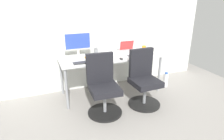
# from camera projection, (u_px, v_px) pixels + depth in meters

# --- Properties ---
(ground_plane) EXTENTS (5.28, 5.28, 0.00)m
(ground_plane) POSITION_uv_depth(u_px,v_px,m) (111.00, 92.00, 3.78)
(ground_plane) COLOR gray
(back_wall) EXTENTS (4.40, 0.04, 2.60)m
(back_wall) POSITION_uv_depth(u_px,v_px,m) (103.00, 21.00, 3.68)
(back_wall) COLOR silver
(back_wall) RESTS_ON ground
(desk) EXTENTS (1.84, 0.67, 0.73)m
(desk) POSITION_uv_depth(u_px,v_px,m) (111.00, 59.00, 3.54)
(desk) COLOR silver
(desk) RESTS_ON ground
(office_chair_left) EXTENTS (0.54, 0.54, 0.94)m
(office_chair_left) POSITION_uv_depth(u_px,v_px,m) (103.00, 87.00, 3.00)
(office_chair_left) COLOR black
(office_chair_left) RESTS_ON ground
(office_chair_right) EXTENTS (0.54, 0.54, 0.94)m
(office_chair_right) POSITION_uv_depth(u_px,v_px,m) (144.00, 80.00, 3.25)
(office_chair_right) COLOR black
(office_chair_right) RESTS_ON ground
(water_bottle_on_floor) EXTENTS (0.09, 0.09, 0.31)m
(water_bottle_on_floor) POSITION_uv_depth(u_px,v_px,m) (166.00, 80.00, 3.96)
(water_bottle_on_floor) COLOR white
(water_bottle_on_floor) RESTS_ON ground
(desktop_monitor) EXTENTS (0.48, 0.18, 0.43)m
(desktop_monitor) POSITION_uv_depth(u_px,v_px,m) (78.00, 43.00, 3.41)
(desktop_monitor) COLOR silver
(desktop_monitor) RESTS_ON desk
(open_laptop) EXTENTS (0.31, 0.27, 0.22)m
(open_laptop) POSITION_uv_depth(u_px,v_px,m) (128.00, 50.00, 3.73)
(open_laptop) COLOR silver
(open_laptop) RESTS_ON desk
(keyboard_by_monitor) EXTENTS (0.34, 0.12, 0.02)m
(keyboard_by_monitor) POSITION_uv_depth(u_px,v_px,m) (84.00, 62.00, 3.14)
(keyboard_by_monitor) COLOR #2D2D2D
(keyboard_by_monitor) RESTS_ON desk
(keyboard_by_laptop) EXTENTS (0.34, 0.12, 0.02)m
(keyboard_by_laptop) POSITION_uv_depth(u_px,v_px,m) (137.00, 55.00, 3.53)
(keyboard_by_laptop) COLOR #515156
(keyboard_by_laptop) RESTS_ON desk
(mouse_by_monitor) EXTENTS (0.06, 0.10, 0.03)m
(mouse_by_monitor) POSITION_uv_depth(u_px,v_px,m) (121.00, 59.00, 3.31)
(mouse_by_monitor) COLOR #2D2D2D
(mouse_by_monitor) RESTS_ON desk
(mouse_by_laptop) EXTENTS (0.06, 0.10, 0.03)m
(mouse_by_laptop) POSITION_uv_depth(u_px,v_px,m) (154.00, 53.00, 3.64)
(mouse_by_laptop) COLOR silver
(mouse_by_laptop) RESTS_ON desk
(coffee_mug) EXTENTS (0.08, 0.08, 0.09)m
(coffee_mug) POSITION_uv_depth(u_px,v_px,m) (144.00, 48.00, 3.87)
(coffee_mug) COLOR orange
(coffee_mug) RESTS_ON desk
(pen_cup) EXTENTS (0.07, 0.07, 0.10)m
(pen_cup) POSITION_uv_depth(u_px,v_px,m) (96.00, 50.00, 3.68)
(pen_cup) COLOR slate
(pen_cup) RESTS_ON desk
(notebook) EXTENTS (0.21, 0.15, 0.03)m
(notebook) POSITION_uv_depth(u_px,v_px,m) (91.00, 58.00, 3.38)
(notebook) COLOR orange
(notebook) RESTS_ON desk
(paper_pile) EXTENTS (0.21, 0.30, 0.01)m
(paper_pile) POSITION_uv_depth(u_px,v_px,m) (109.00, 54.00, 3.62)
(paper_pile) COLOR white
(paper_pile) RESTS_ON desk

